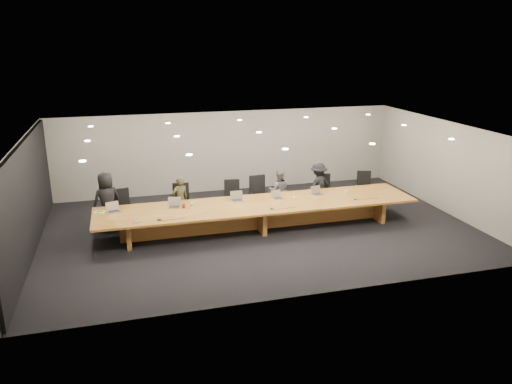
# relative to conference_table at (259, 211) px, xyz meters

# --- Properties ---
(ground) EXTENTS (12.00, 12.00, 0.00)m
(ground) POSITION_rel_conference_table_xyz_m (0.00, 0.00, -0.52)
(ground) COLOR black
(ground) RESTS_ON ground
(back_wall) EXTENTS (12.00, 0.02, 2.80)m
(back_wall) POSITION_rel_conference_table_xyz_m (0.00, 4.00, 0.88)
(back_wall) COLOR #B3AFA3
(back_wall) RESTS_ON ground
(left_wall_panel) EXTENTS (0.08, 7.84, 2.74)m
(left_wall_panel) POSITION_rel_conference_table_xyz_m (-5.94, 0.00, 0.85)
(left_wall_panel) COLOR black
(left_wall_panel) RESTS_ON ground
(conference_table) EXTENTS (9.00, 1.80, 0.75)m
(conference_table) POSITION_rel_conference_table_xyz_m (0.00, 0.00, 0.00)
(conference_table) COLOR #915C1F
(conference_table) RESTS_ON ground
(chair_far_left) EXTENTS (0.68, 0.68, 1.10)m
(chair_far_left) POSITION_rel_conference_table_xyz_m (-3.67, 1.21, 0.03)
(chair_far_left) COLOR black
(chair_far_left) RESTS_ON ground
(chair_left) EXTENTS (0.66, 0.66, 1.15)m
(chair_left) POSITION_rel_conference_table_xyz_m (-2.04, 1.17, 0.05)
(chair_left) COLOR black
(chair_left) RESTS_ON ground
(chair_mid_left) EXTENTS (0.63, 0.63, 1.11)m
(chair_mid_left) POSITION_rel_conference_table_xyz_m (-0.46, 1.27, 0.04)
(chair_mid_left) COLOR black
(chair_mid_left) RESTS_ON ground
(chair_mid_right) EXTENTS (0.65, 0.65, 1.20)m
(chair_mid_right) POSITION_rel_conference_table_xyz_m (0.37, 1.20, 0.08)
(chair_mid_right) COLOR black
(chair_mid_right) RESTS_ON ground
(chair_right) EXTENTS (0.67, 0.67, 1.07)m
(chair_right) POSITION_rel_conference_table_xyz_m (2.53, 1.31, 0.02)
(chair_right) COLOR black
(chair_right) RESTS_ON ground
(chair_far_right) EXTENTS (0.69, 0.69, 1.07)m
(chair_far_right) POSITION_rel_conference_table_xyz_m (3.93, 1.26, 0.02)
(chair_far_right) COLOR black
(chair_far_right) RESTS_ON ground
(person_a) EXTENTS (0.94, 0.77, 1.65)m
(person_a) POSITION_rel_conference_table_xyz_m (-4.11, 1.15, 0.30)
(person_a) COLOR black
(person_a) RESTS_ON ground
(person_b) EXTENTS (0.59, 0.49, 1.38)m
(person_b) POSITION_rel_conference_table_xyz_m (-2.07, 1.13, 0.17)
(person_b) COLOR #312F1B
(person_b) RESTS_ON ground
(person_c) EXTENTS (0.76, 0.65, 1.35)m
(person_c) POSITION_rel_conference_table_xyz_m (1.01, 1.28, 0.16)
(person_c) COLOR #5E5E61
(person_c) RESTS_ON ground
(person_d) EXTENTS (1.07, 0.82, 1.47)m
(person_d) POSITION_rel_conference_table_xyz_m (2.31, 1.26, 0.21)
(person_d) COLOR black
(person_d) RESTS_ON ground
(laptop_a) EXTENTS (0.40, 0.33, 0.27)m
(laptop_a) POSITION_rel_conference_table_xyz_m (-3.93, 0.34, 0.36)
(laptop_a) COLOR #B9AA8E
(laptop_a) RESTS_ON conference_table
(laptop_b) EXTENTS (0.41, 0.34, 0.28)m
(laptop_b) POSITION_rel_conference_table_xyz_m (-2.33, 0.29, 0.37)
(laptop_b) COLOR #C1B193
(laptop_b) RESTS_ON conference_table
(laptop_c) EXTENTS (0.35, 0.26, 0.27)m
(laptop_c) POSITION_rel_conference_table_xyz_m (-0.53, 0.40, 0.37)
(laptop_c) COLOR tan
(laptop_c) RESTS_ON conference_table
(laptop_d) EXTENTS (0.36, 0.30, 0.24)m
(laptop_d) POSITION_rel_conference_table_xyz_m (0.65, 0.28, 0.35)
(laptop_d) COLOR beige
(laptop_d) RESTS_ON conference_table
(laptop_e) EXTENTS (0.38, 0.31, 0.26)m
(laptop_e) POSITION_rel_conference_table_xyz_m (1.92, 0.34, 0.36)
(laptop_e) COLOR tan
(laptop_e) RESTS_ON conference_table
(water_bottle) EXTENTS (0.07, 0.07, 0.20)m
(water_bottle) POSITION_rel_conference_table_xyz_m (-1.88, 0.07, 0.33)
(water_bottle) COLOR silver
(water_bottle) RESTS_ON conference_table
(amber_mug) EXTENTS (0.11, 0.11, 0.11)m
(amber_mug) POSITION_rel_conference_table_xyz_m (-2.09, 0.19, 0.29)
(amber_mug) COLOR maroon
(amber_mug) RESTS_ON conference_table
(paper_cup_near) EXTENTS (0.07, 0.07, 0.09)m
(paper_cup_near) POSITION_rel_conference_table_xyz_m (1.07, 0.08, 0.27)
(paper_cup_near) COLOR white
(paper_cup_near) RESTS_ON conference_table
(paper_cup_far) EXTENTS (0.09, 0.09, 0.08)m
(paper_cup_far) POSITION_rel_conference_table_xyz_m (2.78, 0.24, 0.27)
(paper_cup_far) COLOR silver
(paper_cup_far) RESTS_ON conference_table
(notepad) EXTENTS (0.32, 0.29, 0.02)m
(notepad) POSITION_rel_conference_table_xyz_m (-4.29, 0.43, 0.24)
(notepad) COLOR silver
(notepad) RESTS_ON conference_table
(lime_gadget) EXTENTS (0.18, 0.12, 0.03)m
(lime_gadget) POSITION_rel_conference_table_xyz_m (-4.29, 0.43, 0.26)
(lime_gadget) COLOR green
(lime_gadget) RESTS_ON notepad
(av_box) EXTENTS (0.21, 0.17, 0.03)m
(av_box) POSITION_rel_conference_table_xyz_m (-3.36, -0.61, 0.24)
(av_box) COLOR silver
(av_box) RESTS_ON conference_table
(mic_left) EXTENTS (0.17, 0.17, 0.03)m
(mic_left) POSITION_rel_conference_table_xyz_m (-2.82, -0.61, 0.25)
(mic_left) COLOR black
(mic_left) RESTS_ON conference_table
(mic_center) EXTENTS (0.11, 0.11, 0.03)m
(mic_center) POSITION_rel_conference_table_xyz_m (0.21, -0.55, 0.24)
(mic_center) COLOR black
(mic_center) RESTS_ON conference_table
(mic_right) EXTENTS (0.14, 0.14, 0.03)m
(mic_right) POSITION_rel_conference_table_xyz_m (2.78, -0.40, 0.24)
(mic_right) COLOR black
(mic_right) RESTS_ON conference_table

